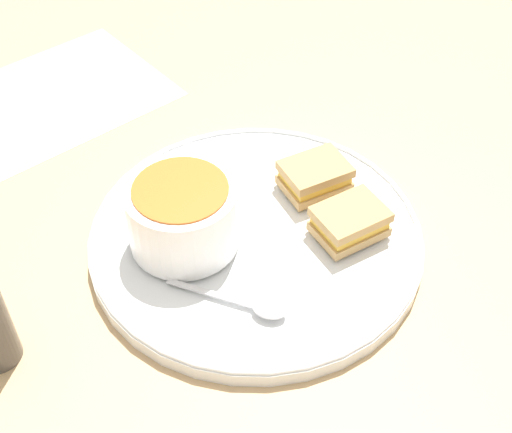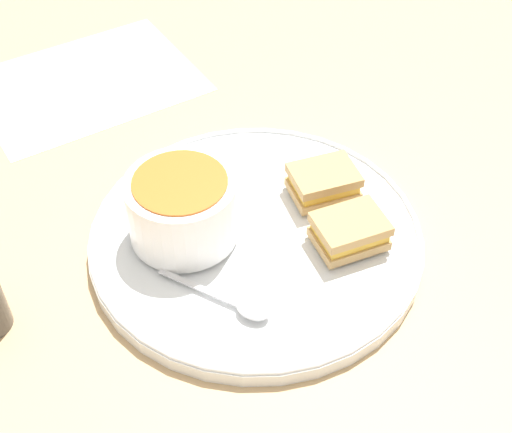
{
  "view_description": "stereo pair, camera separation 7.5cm",
  "coord_description": "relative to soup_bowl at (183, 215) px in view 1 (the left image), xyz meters",
  "views": [
    {
      "loc": [
        -0.47,
        0.24,
        0.57
      ],
      "look_at": [
        0.0,
        0.0,
        0.04
      ],
      "focal_mm": 50.0,
      "sensor_mm": 36.0,
      "label": 1
    },
    {
      "loc": [
        -0.5,
        0.17,
        0.57
      ],
      "look_at": [
        0.0,
        0.0,
        0.04
      ],
      "focal_mm": 50.0,
      "sensor_mm": 36.0,
      "label": 2
    }
  ],
  "objects": [
    {
      "name": "spoon",
      "position": [
        -0.12,
        -0.03,
        -0.03
      ],
      "size": [
        0.1,
        0.1,
        0.01
      ],
      "rotation": [
        0.0,
        0.0,
        10.17
      ],
      "color": "silver",
      "rests_on": "plate"
    },
    {
      "name": "sandwich_half_far",
      "position": [
        0.01,
        -0.16,
        -0.02
      ],
      "size": [
        0.06,
        0.07,
        0.03
      ],
      "rotation": [
        0.0,
        0.0,
        4.73
      ],
      "color": "tan",
      "rests_on": "plate"
    },
    {
      "name": "menu_sheet",
      "position": [
        0.34,
        0.05,
        -0.06
      ],
      "size": [
        0.28,
        0.34,
        0.0
      ],
      "rotation": [
        0.0,
        0.0,
        0.23
      ],
      "color": "white",
      "rests_on": "ground_plane"
    },
    {
      "name": "plate",
      "position": [
        -0.02,
        -0.07,
        -0.05
      ],
      "size": [
        0.36,
        0.36,
        0.02
      ],
      "color": "white",
      "rests_on": "ground_plane"
    },
    {
      "name": "sandwich_half_near",
      "position": [
        -0.07,
        -0.16,
        -0.02
      ],
      "size": [
        0.06,
        0.08,
        0.03
      ],
      "rotation": [
        0.0,
        0.0,
        4.78
      ],
      "color": "tan",
      "rests_on": "plate"
    },
    {
      "name": "ground_plane",
      "position": [
        -0.02,
        -0.07,
        -0.06
      ],
      "size": [
        2.4,
        2.4,
        0.0
      ],
      "primitive_type": "plane",
      "color": "tan"
    },
    {
      "name": "soup_bowl",
      "position": [
        0.0,
        0.0,
        0.0
      ],
      "size": [
        0.12,
        0.12,
        0.07
      ],
      "color": "white",
      "rests_on": "plate"
    }
  ]
}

